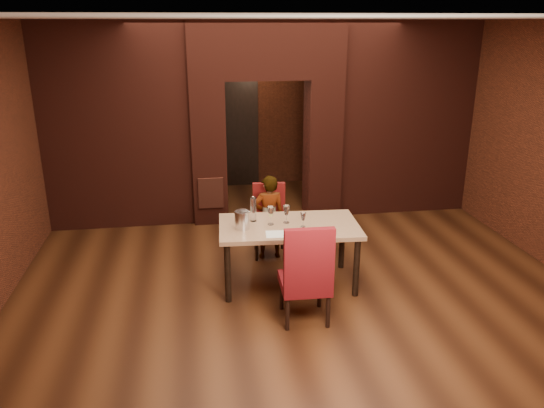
{
  "coord_description": "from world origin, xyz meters",
  "views": [
    {
      "loc": [
        -1.23,
        -6.47,
        3.16
      ],
      "look_at": [
        -0.22,
        0.0,
        0.9
      ],
      "focal_mm": 35.0,
      "sensor_mm": 36.0,
      "label": 1
    }
  ],
  "objects_px": {
    "wine_glass_c": "(303,220)",
    "wine_bucket": "(242,220)",
    "dining_table": "(289,254)",
    "chair_near": "(305,271)",
    "potted_plant": "(321,237)",
    "person_seated": "(269,217)",
    "chair_far": "(270,221)",
    "wine_glass_b": "(286,214)",
    "wine_glass_a": "(271,216)",
    "water_bottle": "(253,209)"
  },
  "relations": [
    {
      "from": "person_seated",
      "to": "wine_glass_b",
      "type": "bearing_deg",
      "value": 95.8
    },
    {
      "from": "wine_glass_b",
      "to": "chair_far",
      "type": "bearing_deg",
      "value": 95.5
    },
    {
      "from": "wine_glass_a",
      "to": "wine_glass_c",
      "type": "distance_m",
      "value": 0.4
    },
    {
      "from": "water_bottle",
      "to": "potted_plant",
      "type": "bearing_deg",
      "value": 34.12
    },
    {
      "from": "chair_near",
      "to": "chair_far",
      "type": "bearing_deg",
      "value": -84.28
    },
    {
      "from": "chair_far",
      "to": "wine_glass_a",
      "type": "height_order",
      "value": "wine_glass_a"
    },
    {
      "from": "wine_glass_a",
      "to": "potted_plant",
      "type": "xyz_separation_m",
      "value": [
        0.87,
        0.88,
        -0.7
      ]
    },
    {
      "from": "chair_far",
      "to": "wine_glass_a",
      "type": "relative_size",
      "value": 4.43
    },
    {
      "from": "dining_table",
      "to": "wine_glass_b",
      "type": "xyz_separation_m",
      "value": [
        -0.02,
        0.07,
        0.51
      ]
    },
    {
      "from": "chair_near",
      "to": "wine_glass_c",
      "type": "height_order",
      "value": "chair_near"
    },
    {
      "from": "wine_glass_a",
      "to": "water_bottle",
      "type": "bearing_deg",
      "value": 141.89
    },
    {
      "from": "wine_glass_a",
      "to": "water_bottle",
      "type": "xyz_separation_m",
      "value": [
        -0.2,
        0.15,
        0.05
      ]
    },
    {
      "from": "chair_far",
      "to": "wine_glass_b",
      "type": "distance_m",
      "value": 0.94
    },
    {
      "from": "chair_near",
      "to": "wine_glass_b",
      "type": "height_order",
      "value": "chair_near"
    },
    {
      "from": "chair_far",
      "to": "wine_glass_a",
      "type": "distance_m",
      "value": 0.97
    },
    {
      "from": "dining_table",
      "to": "person_seated",
      "type": "height_order",
      "value": "person_seated"
    },
    {
      "from": "water_bottle",
      "to": "dining_table",
      "type": "bearing_deg",
      "value": -24.93
    },
    {
      "from": "wine_bucket",
      "to": "water_bottle",
      "type": "bearing_deg",
      "value": 55.22
    },
    {
      "from": "wine_bucket",
      "to": "wine_glass_c",
      "type": "bearing_deg",
      "value": -3.99
    },
    {
      "from": "water_bottle",
      "to": "wine_glass_a",
      "type": "bearing_deg",
      "value": -38.11
    },
    {
      "from": "chair_near",
      "to": "water_bottle",
      "type": "relative_size",
      "value": 3.62
    },
    {
      "from": "person_seated",
      "to": "potted_plant",
      "type": "relative_size",
      "value": 2.83
    },
    {
      "from": "wine_glass_b",
      "to": "potted_plant",
      "type": "relative_size",
      "value": 0.53
    },
    {
      "from": "person_seated",
      "to": "water_bottle",
      "type": "xyz_separation_m",
      "value": [
        -0.29,
        -0.64,
        0.36
      ]
    },
    {
      "from": "dining_table",
      "to": "chair_near",
      "type": "height_order",
      "value": "chair_near"
    },
    {
      "from": "chair_far",
      "to": "wine_bucket",
      "type": "bearing_deg",
      "value": -111.78
    },
    {
      "from": "wine_glass_c",
      "to": "wine_bucket",
      "type": "height_order",
      "value": "wine_bucket"
    },
    {
      "from": "chair_far",
      "to": "wine_bucket",
      "type": "distance_m",
      "value": 1.14
    },
    {
      "from": "wine_glass_b",
      "to": "wine_glass_c",
      "type": "relative_size",
      "value": 1.25
    },
    {
      "from": "dining_table",
      "to": "wine_glass_a",
      "type": "bearing_deg",
      "value": 173.28
    },
    {
      "from": "chair_near",
      "to": "wine_bucket",
      "type": "relative_size",
      "value": 5.25
    },
    {
      "from": "dining_table",
      "to": "potted_plant",
      "type": "relative_size",
      "value": 4.03
    },
    {
      "from": "chair_near",
      "to": "water_bottle",
      "type": "distance_m",
      "value": 1.19
    },
    {
      "from": "water_bottle",
      "to": "potted_plant",
      "type": "distance_m",
      "value": 1.49
    },
    {
      "from": "wine_glass_b",
      "to": "wine_glass_a",
      "type": "bearing_deg",
      "value": -172.01
    },
    {
      "from": "dining_table",
      "to": "wine_bucket",
      "type": "xyz_separation_m",
      "value": [
        -0.58,
        -0.04,
        0.51
      ]
    },
    {
      "from": "chair_far",
      "to": "wine_bucket",
      "type": "height_order",
      "value": "wine_bucket"
    },
    {
      "from": "person_seated",
      "to": "wine_glass_c",
      "type": "distance_m",
      "value": 1.01
    },
    {
      "from": "water_bottle",
      "to": "wine_bucket",
      "type": "bearing_deg",
      "value": -124.78
    },
    {
      "from": "wine_glass_c",
      "to": "wine_bucket",
      "type": "xyz_separation_m",
      "value": [
        -0.74,
        0.05,
        0.02
      ]
    },
    {
      "from": "dining_table",
      "to": "wine_bucket",
      "type": "distance_m",
      "value": 0.78
    },
    {
      "from": "dining_table",
      "to": "water_bottle",
      "type": "distance_m",
      "value": 0.73
    },
    {
      "from": "wine_glass_a",
      "to": "potted_plant",
      "type": "height_order",
      "value": "wine_glass_a"
    },
    {
      "from": "wine_glass_c",
      "to": "chair_near",
      "type": "bearing_deg",
      "value": -100.28
    },
    {
      "from": "person_seated",
      "to": "wine_glass_a",
      "type": "relative_size",
      "value": 5.25
    },
    {
      "from": "wine_glass_b",
      "to": "water_bottle",
      "type": "xyz_separation_m",
      "value": [
        -0.4,
        0.13,
        0.05
      ]
    },
    {
      "from": "wine_glass_b",
      "to": "potted_plant",
      "type": "distance_m",
      "value": 1.29
    },
    {
      "from": "person_seated",
      "to": "wine_glass_a",
      "type": "height_order",
      "value": "person_seated"
    },
    {
      "from": "wine_bucket",
      "to": "water_bottle",
      "type": "height_order",
      "value": "water_bottle"
    },
    {
      "from": "dining_table",
      "to": "wine_glass_c",
      "type": "bearing_deg",
      "value": -27.51
    }
  ]
}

